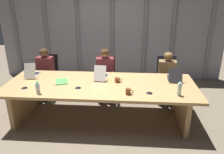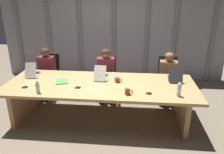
# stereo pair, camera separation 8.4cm
# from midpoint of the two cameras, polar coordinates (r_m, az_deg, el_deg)

# --- Properties ---
(ground_plane) EXTENTS (12.26, 12.26, 0.00)m
(ground_plane) POSITION_cam_midpoint_polar(r_m,az_deg,el_deg) (4.43, -2.30, -10.55)
(ground_plane) COLOR #7F705B
(conference_table) EXTENTS (3.51, 1.31, 0.73)m
(conference_table) POSITION_cam_midpoint_polar(r_m,az_deg,el_deg) (4.15, -2.42, -3.65)
(conference_table) COLOR tan
(conference_table) RESTS_ON ground_plane
(curtain_backdrop) EXTENTS (6.13, 0.17, 2.83)m
(curtain_backdrop) POSITION_cam_midpoint_polar(r_m,az_deg,el_deg) (6.14, 0.46, 12.53)
(curtain_backdrop) COLOR #9999A0
(curtain_backdrop) RESTS_ON ground_plane
(laptop_left_end) EXTENTS (0.26, 0.47, 0.30)m
(laptop_left_end) POSITION_cam_midpoint_polar(r_m,az_deg,el_deg) (4.75, -19.07, 1.09)
(laptop_left_end) COLOR beige
(laptop_left_end) RESTS_ON conference_table
(laptop_left_mid) EXTENTS (0.27, 0.50, 0.29)m
(laptop_left_mid) POSITION_cam_midpoint_polar(r_m,az_deg,el_deg) (4.36, -2.10, 0.51)
(laptop_left_mid) COLOR beige
(laptop_left_mid) RESTS_ON conference_table
(laptop_center) EXTENTS (0.28, 0.45, 0.27)m
(laptop_center) POSITION_cam_midpoint_polar(r_m,az_deg,el_deg) (4.42, 16.43, -0.13)
(laptop_center) COLOR #2D2D33
(laptop_center) RESTS_ON conference_table
(office_chair_left_end) EXTENTS (0.60, 0.60, 0.94)m
(office_chair_left_end) POSITION_cam_midpoint_polar(r_m,az_deg,el_deg) (5.54, -15.42, -0.66)
(office_chair_left_end) COLOR black
(office_chair_left_end) RESTS_ON ground_plane
(office_chair_left_mid) EXTENTS (0.60, 0.60, 0.93)m
(office_chair_left_mid) POSITION_cam_midpoint_polar(r_m,az_deg,el_deg) (5.22, -0.80, -1.25)
(office_chair_left_mid) COLOR #511E19
(office_chair_left_mid) RESTS_ON ground_plane
(office_chair_center) EXTENTS (0.60, 0.60, 0.96)m
(office_chair_center) POSITION_cam_midpoint_polar(r_m,az_deg,el_deg) (5.26, 14.43, -1.67)
(office_chair_center) COLOR #2D2D38
(office_chair_center) RESTS_ON ground_plane
(person_left_end) EXTENTS (0.40, 0.57, 1.14)m
(person_left_end) POSITION_cam_midpoint_polar(r_m,az_deg,el_deg) (5.30, -16.37, 1.67)
(person_left_end) COLOR brown
(person_left_end) RESTS_ON ground_plane
(person_left_mid) EXTENTS (0.44, 0.57, 1.15)m
(person_left_mid) POSITION_cam_midpoint_polar(r_m,az_deg,el_deg) (4.96, -1.13, 1.39)
(person_left_mid) COLOR brown
(person_left_mid) RESTS_ON ground_plane
(person_center) EXTENTS (0.42, 0.57, 1.10)m
(person_center) POSITION_cam_midpoint_polar(r_m,az_deg,el_deg) (5.01, 14.71, 0.51)
(person_center) COLOR olive
(person_center) RESTS_ON ground_plane
(water_bottle_primary) EXTENTS (0.07, 0.07, 0.20)m
(water_bottle_primary) POSITION_cam_midpoint_polar(r_m,az_deg,el_deg) (3.88, -18.01, -2.68)
(water_bottle_primary) COLOR silver
(water_bottle_primary) RESTS_ON conference_table
(water_bottle_secondary) EXTENTS (0.07, 0.07, 0.23)m
(water_bottle_secondary) POSITION_cam_midpoint_polar(r_m,az_deg,el_deg) (3.74, 17.50, -3.26)
(water_bottle_secondary) COLOR silver
(water_bottle_secondary) RESTS_ON conference_table
(coffee_mug_near) EXTENTS (0.14, 0.09, 0.09)m
(coffee_mug_near) POSITION_cam_midpoint_polar(r_m,az_deg,el_deg) (4.14, 1.99, -0.79)
(coffee_mug_near) COLOR brown
(coffee_mug_near) RESTS_ON conference_table
(coffee_mug_far) EXTENTS (0.13, 0.08, 0.10)m
(coffee_mug_far) POSITION_cam_midpoint_polar(r_m,az_deg,el_deg) (3.66, 4.72, -3.80)
(coffee_mug_far) COLOR brown
(coffee_mug_far) RESTS_ON conference_table
(conference_mic_left_side) EXTENTS (0.11, 0.11, 0.03)m
(conference_mic_left_side) POSITION_cam_midpoint_polar(r_m,az_deg,el_deg) (4.20, -21.05, -2.31)
(conference_mic_left_side) COLOR black
(conference_mic_left_side) RESTS_ON conference_table
(conference_mic_middle) EXTENTS (0.11, 0.11, 0.03)m
(conference_mic_middle) POSITION_cam_midpoint_polar(r_m,az_deg,el_deg) (3.95, -8.21, -2.53)
(conference_mic_middle) COLOR black
(conference_mic_middle) RESTS_ON conference_table
(conference_mic_right_side) EXTENTS (0.11, 0.11, 0.03)m
(conference_mic_right_side) POSITION_cam_midpoint_polar(r_m,az_deg,el_deg) (3.75, 10.12, -4.00)
(conference_mic_right_side) COLOR black
(conference_mic_right_side) RESTS_ON conference_table
(spiral_notepad) EXTENTS (0.31, 0.36, 0.03)m
(spiral_notepad) POSITION_cam_midpoint_polar(r_m,az_deg,el_deg) (4.28, -12.28, -1.07)
(spiral_notepad) COLOR #4CB74C
(spiral_notepad) RESTS_ON conference_table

